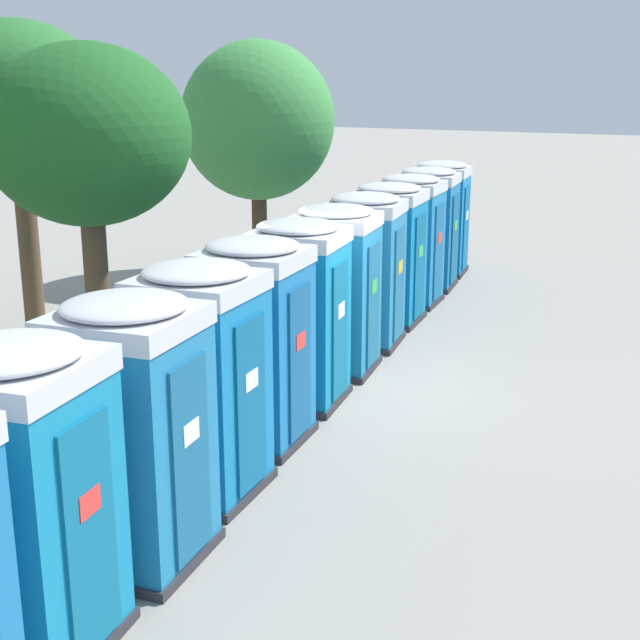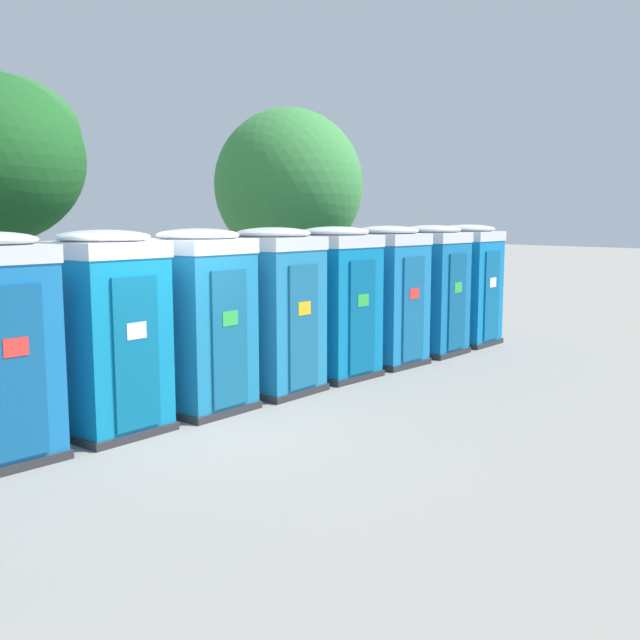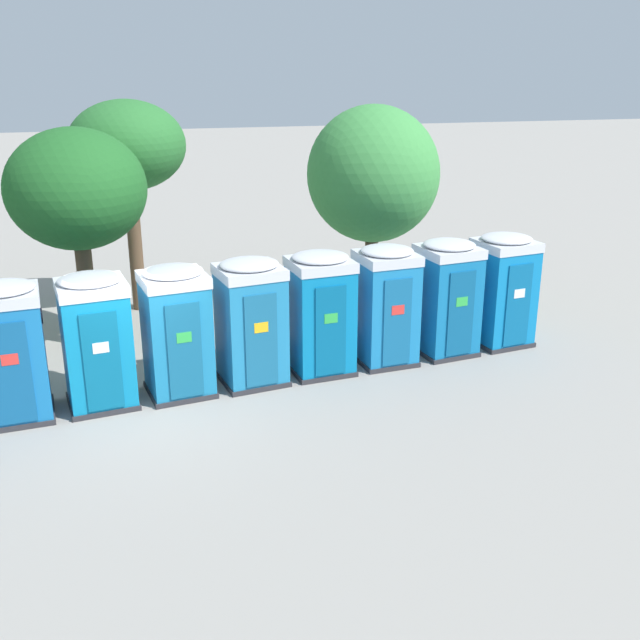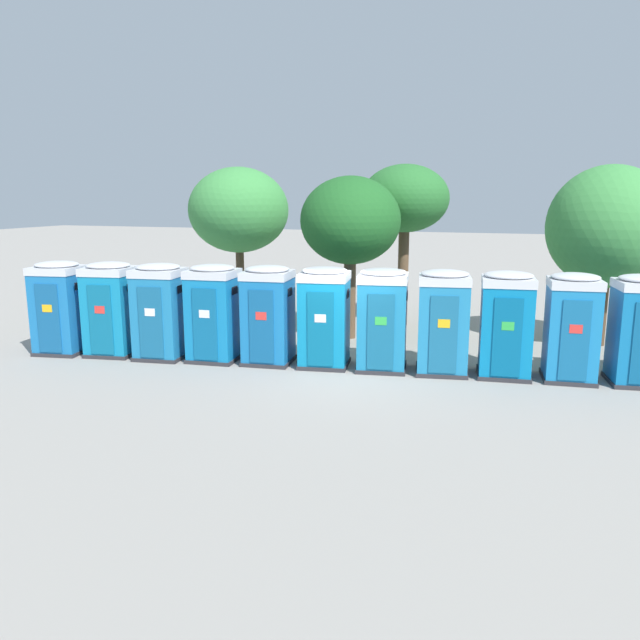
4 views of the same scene
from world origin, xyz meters
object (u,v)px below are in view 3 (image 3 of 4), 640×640
object	(u,v)px
portapotty_8	(320,313)
portapotty_9	(386,305)
portapotty_4	(11,351)
portapotty_10	(447,297)
street_tree_1	(76,191)
portapotty_7	(251,321)
portapotty_6	(177,331)
street_tree_0	(373,175)
portapotty_11	(503,289)
portapotty_5	(97,340)
street_tree_2	(127,148)

from	to	relation	value
portapotty_8	portapotty_9	bearing A→B (deg)	6.12
portapotty_9	portapotty_4	bearing A→B (deg)	-173.48
portapotty_10	street_tree_1	world-z (taller)	street_tree_1
portapotty_7	portapotty_6	bearing A→B (deg)	-173.30
street_tree_0	street_tree_1	distance (m)	7.27
portapotty_7	portapotty_11	world-z (taller)	same
portapotty_4	portapotty_11	world-z (taller)	same
portapotty_7	portapotty_11	distance (m)	5.89
portapotty_5	portapotty_6	distance (m)	1.47
portapotty_7	street_tree_2	bearing A→B (deg)	110.84
portapotty_4	portapotty_7	xyz separation A→B (m)	(4.39, 0.50, -0.00)
portapotty_4	portapotty_10	distance (m)	8.84
portapotty_7	street_tree_1	distance (m)	4.89
portapotty_7	street_tree_1	bearing A→B (deg)	137.28
portapotty_9	street_tree_0	bearing A→B (deg)	75.80
portapotty_8	portapotty_11	size ratio (longest dim) A/B	1.00
street_tree_0	portapotty_7	bearing A→B (deg)	-132.16
portapotty_8	street_tree_0	bearing A→B (deg)	59.27
street_tree_0	portapotty_5	bearing A→B (deg)	-145.76
portapotty_11	portapotty_5	bearing A→B (deg)	-173.15
portapotty_8	street_tree_0	xyz separation A→B (m)	(2.48, 4.17, 2.12)
portapotty_7	portapotty_11	size ratio (longest dim) A/B	1.00
portapotty_4	portapotty_5	xyz separation A→B (m)	(1.46, 0.18, -0.00)
portapotty_11	street_tree_0	bearing A→B (deg)	117.72
portapotty_9	portapotty_11	bearing A→B (deg)	7.66
portapotty_4	portapotty_5	distance (m)	1.47
portapotty_8	portapotty_11	distance (m)	4.42
portapotty_10	street_tree_0	size ratio (longest dim) A/B	0.49
portapotty_4	portapotty_8	size ratio (longest dim) A/B	1.00
portapotty_7	street_tree_0	distance (m)	6.24
portapotty_4	street_tree_0	size ratio (longest dim) A/B	0.49
portapotty_6	street_tree_2	xyz separation A→B (m)	(-0.59, 5.56, 2.85)
portapotty_4	street_tree_0	xyz separation A→B (m)	(8.33, 4.85, 2.12)
portapotty_5	portapotty_6	size ratio (longest dim) A/B	1.00
portapotty_4	street_tree_1	distance (m)	4.28
portapotty_6	portapotty_8	bearing A→B (deg)	6.88
portapotty_9	street_tree_1	xyz separation A→B (m)	(-6.12, 2.61, 2.24)
street_tree_0	portapotty_8	bearing A→B (deg)	-120.73
portapotty_6	street_tree_0	size ratio (longest dim) A/B	0.49
portapotty_8	street_tree_1	xyz separation A→B (m)	(-4.65, 2.77, 2.24)
street_tree_2	street_tree_1	bearing A→B (deg)	-115.05
portapotty_6	portapotty_9	bearing A→B (deg)	6.63
portapotty_11	street_tree_0	size ratio (longest dim) A/B	0.49
portapotty_11	street_tree_0	distance (m)	4.61
portapotty_9	street_tree_0	size ratio (longest dim) A/B	0.49
street_tree_0	street_tree_1	xyz separation A→B (m)	(-7.14, -1.40, 0.13)
portapotty_9	street_tree_1	distance (m)	7.02
portapotty_5	portapotty_9	world-z (taller)	same
portapotty_6	street_tree_2	world-z (taller)	street_tree_2
portapotty_9	portapotty_8	bearing A→B (deg)	-173.88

